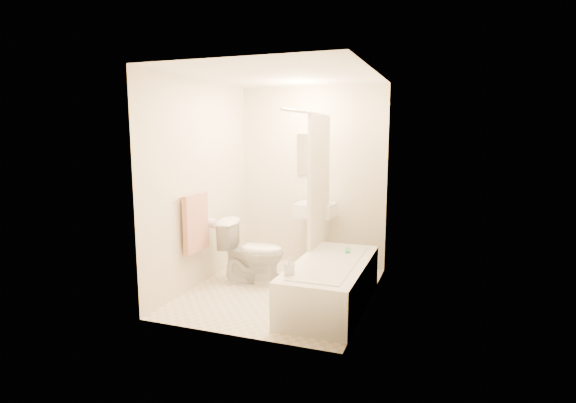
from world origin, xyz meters
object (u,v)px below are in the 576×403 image
(sink, at_px, (316,233))
(soap_bottle, at_px, (289,267))
(bathtub, at_px, (331,284))
(bath_mat, at_px, (260,279))
(toilet, at_px, (252,252))

(sink, height_order, soap_bottle, sink)
(bathtub, relative_size, soap_bottle, 9.82)
(sink, height_order, bathtub, sink)
(sink, distance_m, bath_mat, 0.97)
(bath_mat, bearing_deg, soap_bottle, -53.87)
(sink, relative_size, bath_mat, 1.79)
(sink, relative_size, bathtub, 0.59)
(bath_mat, height_order, soap_bottle, soap_bottle)
(toilet, distance_m, bathtub, 1.13)
(sink, xyz_separation_m, soap_bottle, (0.24, -1.70, 0.06))
(toilet, distance_m, bath_mat, 0.39)
(sink, distance_m, bathtub, 1.28)
(bath_mat, bearing_deg, bathtub, -25.34)
(sink, distance_m, soap_bottle, 1.72)
(sink, bearing_deg, bath_mat, -125.36)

